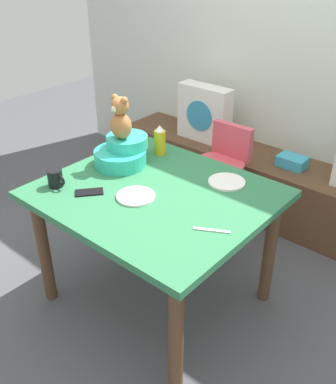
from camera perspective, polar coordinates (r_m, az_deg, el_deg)
The scene contains 15 objects.
ground_plane at distance 2.74m, azimuth -1.40°, elevation -13.39°, with size 8.00×8.00×0.00m, color #4C4C51.
back_wall at distance 3.32m, azimuth 17.15°, elevation 18.84°, with size 4.40×0.10×2.60m, color silver.
window_bench at distance 3.45m, azimuth 12.58°, elevation 0.76°, with size 2.60×0.44×0.46m, color brown.
pillow_floral_left at distance 3.53m, azimuth 4.77°, elevation 10.13°, with size 0.44×0.15×0.44m.
book_stack at distance 3.26m, azimuth 15.83°, elevation 3.83°, with size 0.20×0.14×0.08m, color #35A1C0.
dining_table at distance 2.34m, azimuth -1.59°, elevation -2.08°, with size 1.16×1.01×0.74m.
highchair at distance 3.04m, azimuth 6.84°, elevation 3.31°, with size 0.34×0.45×0.79m.
infant_seat_teal at distance 2.55m, azimuth -5.93°, elevation 5.14°, with size 0.30×0.33×0.16m.
teddy_bear at distance 2.47m, azimuth -6.19°, elevation 9.47°, with size 0.13×0.12×0.25m.
ketchup_bottle at distance 2.66m, azimuth -1.08°, elevation 6.70°, with size 0.07×0.07×0.18m.
coffee_mug at distance 2.39m, azimuth -14.41°, elevation 1.76°, with size 0.12×0.08×0.09m.
dinner_plate_near at distance 2.38m, azimuth 7.63°, elevation 1.30°, with size 0.20×0.20×0.01m, color white.
dinner_plate_far at distance 2.24m, azimuth -4.21°, elevation -0.54°, with size 0.20×0.20×0.01m, color white.
cell_phone at distance 2.31m, azimuth -10.20°, elevation -0.02°, with size 0.07×0.14×0.01m, color black.
table_fork at distance 2.00m, azimuth 5.68°, elevation -4.97°, with size 0.02×0.17×0.01m, color silver.
Camera 1 is at (1.34, -1.46, 1.89)m, focal length 41.02 mm.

